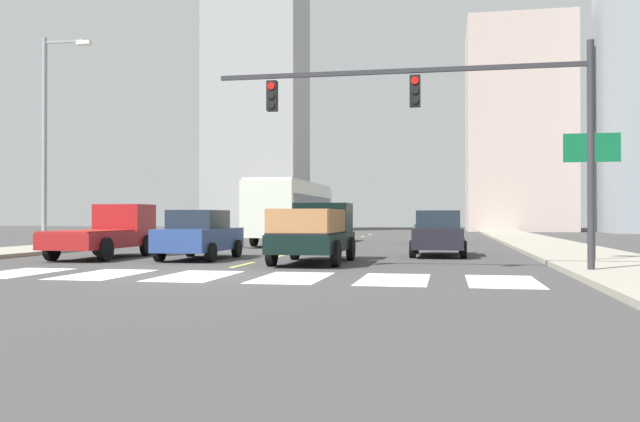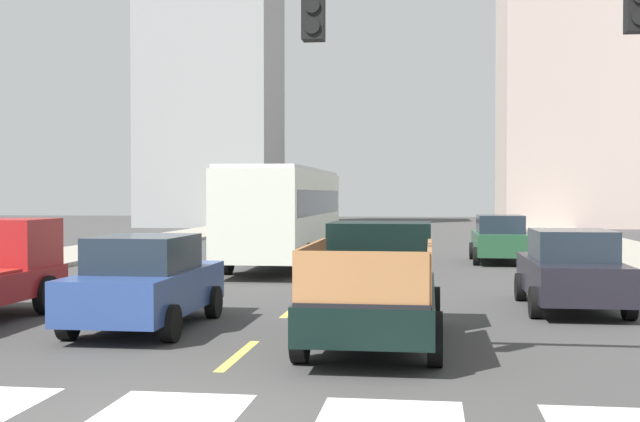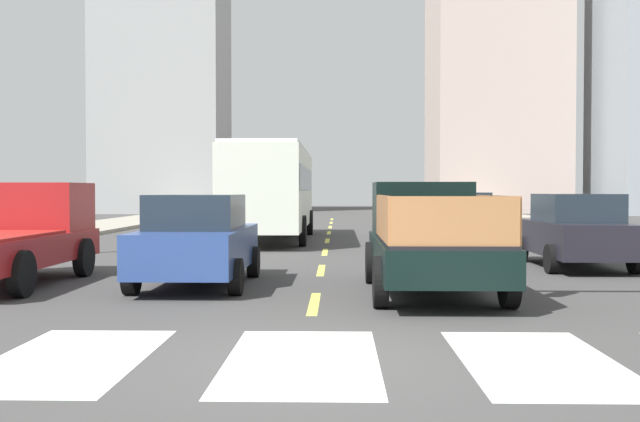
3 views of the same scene
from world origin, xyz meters
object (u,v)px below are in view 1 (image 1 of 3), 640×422
Objects in this scene: pickup_dark at (109,232)px; sedan_mid at (200,235)px; pickup_stakebed at (316,234)px; sedan_near_right at (438,233)px; direction_sign_green at (592,167)px; city_bus at (292,208)px; streetlight_left at (48,134)px; traffic_signal_gantry at (461,113)px; sedan_near_left at (432,228)px.

sedan_mid is (3.63, -0.37, -0.06)m from pickup_dark.
pickup_stakebed is at bearing -7.66° from pickup_dark.
direction_sign_green is (4.79, -3.61, 2.17)m from sedan_near_right.
streetlight_left reaches higher than city_bus.
traffic_signal_gantry is at bearing -135.24° from direction_sign_green.
sedan_near_left is (7.69, 15.60, 0.00)m from sedan_mid.
streetlight_left is at bearing 146.73° from pickup_dark.
sedan_mid is (-0.27, -12.99, -1.09)m from city_bus.
direction_sign_green is (8.68, 0.57, 2.10)m from pickup_stakebed.
pickup_dark is at bearing 175.46° from sedan_mid.
sedan_mid is 17.39m from sedan_near_left.
pickup_stakebed is 1.18× the size of sedan_near_right.
city_bus is 13.16m from streetlight_left.
sedan_near_left is at bearing 65.01° from sedan_mid.
direction_sign_green is at bearing -46.20° from city_bus.
traffic_signal_gantry reaches higher than sedan_mid.
sedan_near_left is (3.40, 16.25, -0.08)m from pickup_stakebed.
sedan_mid is at bearing -91.53° from city_bus.
pickup_dark is 0.58× the size of streetlight_left.
direction_sign_green is at bearing -35.58° from sedan_near_right.
pickup_stakebed is 6.64m from traffic_signal_gantry.
pickup_dark is 0.52× the size of traffic_signal_gantry.
city_bus is at bearing 131.31° from sedan_near_right.
pickup_dark is 12.22m from sedan_near_right.
pickup_stakebed is 5.71m from sedan_near_right.
pickup_stakebed is 8.94m from direction_sign_green.
direction_sign_green is (16.60, -0.46, 2.11)m from pickup_dark.
traffic_signal_gantry reaches higher than sedan_near_left.
pickup_stakebed is 14.26m from city_bus.
pickup_dark is 13.70m from traffic_signal_gantry.
city_bus is at bearing 116.61° from traffic_signal_gantry.
sedan_mid is 0.44× the size of traffic_signal_gantry.
city_bus is 1.09× the size of traffic_signal_gantry.
traffic_signal_gantry is (1.17, -19.76, 3.38)m from sedan_near_left.
pickup_dark is 1.18× the size of sedan_near_left.
streetlight_left is (-20.87, 3.23, 1.94)m from direction_sign_green.
sedan_near_right is at bearing -87.88° from sedan_near_left.
direction_sign_green is at bearing -71.61° from sedan_near_left.
streetlight_left reaches higher than direction_sign_green.
traffic_signal_gantry is (8.59, -17.15, 2.28)m from city_bus.
city_bus is at bearing -160.81° from sedan_near_left.
pickup_dark is 1.18× the size of sedan_mid.
city_bus is 2.45× the size of sedan_near_left.
sedan_mid is at bearing -155.24° from sedan_near_right.
pickup_dark is at bearing -32.97° from streetlight_left.
pickup_dark is 1.24× the size of direction_sign_green.
pickup_stakebed is at bearing -73.94° from city_bus.
direction_sign_green is (12.69, -13.08, 1.08)m from city_bus.
direction_sign_green is 21.21m from streetlight_left.
traffic_signal_gantry is (4.57, -3.50, 3.30)m from pickup_stakebed.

